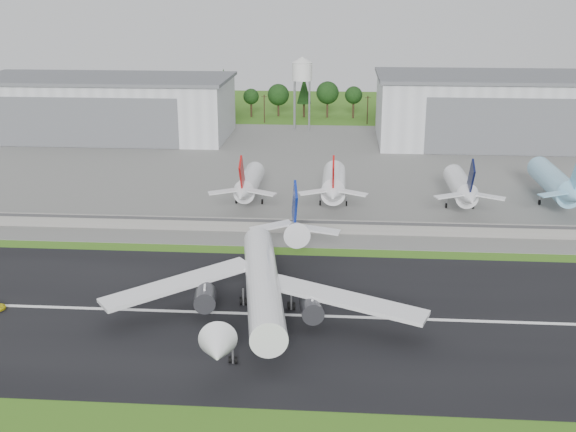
# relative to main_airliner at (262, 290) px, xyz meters

# --- Properties ---
(ground) EXTENTS (600.00, 600.00, 0.00)m
(ground) POSITION_rel_main_airliner_xyz_m (1.96, -9.57, -4.89)
(ground) COLOR #2E6919
(ground) RESTS_ON ground
(runway) EXTENTS (320.00, 60.00, 0.10)m
(runway) POSITION_rel_main_airliner_xyz_m (1.96, 0.43, -4.84)
(runway) COLOR black
(runway) RESTS_ON ground
(runway_centerline) EXTENTS (220.00, 1.00, 0.02)m
(runway_centerline) POSITION_rel_main_airliner_xyz_m (1.96, 0.43, -4.78)
(runway_centerline) COLOR white
(runway_centerline) RESTS_ON runway
(apron) EXTENTS (320.00, 150.00, 0.10)m
(apron) POSITION_rel_main_airliner_xyz_m (1.96, 110.43, -4.84)
(apron) COLOR slate
(apron) RESTS_ON ground
(blast_fence) EXTENTS (240.00, 0.61, 3.50)m
(blast_fence) POSITION_rel_main_airliner_xyz_m (1.96, 45.42, -3.09)
(blast_fence) COLOR gray
(blast_fence) RESTS_ON ground
(hangar_west) EXTENTS (97.00, 44.00, 23.20)m
(hangar_west) POSITION_rel_main_airliner_xyz_m (-78.04, 155.35, 6.74)
(hangar_west) COLOR silver
(hangar_west) RESTS_ON ground
(hangar_east) EXTENTS (102.00, 47.00, 25.20)m
(hangar_east) POSITION_rel_main_airliner_xyz_m (76.96, 155.35, 7.73)
(hangar_east) COLOR silver
(hangar_east) RESTS_ON ground
(water_tower) EXTENTS (8.40, 8.40, 29.40)m
(water_tower) POSITION_rel_main_airliner_xyz_m (-3.04, 175.43, 19.66)
(water_tower) COLOR #99999E
(water_tower) RESTS_ON ground
(utility_poles) EXTENTS (230.00, 3.00, 12.00)m
(utility_poles) POSITION_rel_main_airliner_xyz_m (1.96, 190.43, -4.89)
(utility_poles) COLOR black
(utility_poles) RESTS_ON ground
(treeline) EXTENTS (320.00, 16.00, 22.00)m
(treeline) POSITION_rel_main_airliner_xyz_m (1.96, 205.43, -4.89)
(treeline) COLOR black
(treeline) RESTS_ON ground
(main_airliner) EXTENTS (56.63, 59.18, 18.17)m
(main_airliner) POSITION_rel_main_airliner_xyz_m (0.00, 0.00, 0.00)
(main_airliner) COLOR white
(main_airliner) RESTS_ON runway
(parked_jet_red_a) EXTENTS (7.36, 31.29, 16.51)m
(parked_jet_red_a) POSITION_rel_main_airliner_xyz_m (-11.05, 66.97, 1.12)
(parked_jet_red_a) COLOR white
(parked_jet_red_a) RESTS_ON ground
(parked_jet_red_b) EXTENTS (7.36, 31.29, 16.91)m
(parked_jet_red_b) POSITION_rel_main_airliner_xyz_m (11.51, 67.02, 1.50)
(parked_jet_red_b) COLOR white
(parked_jet_red_b) RESTS_ON ground
(parked_jet_navy) EXTENTS (7.36, 31.29, 16.64)m
(parked_jet_navy) POSITION_rel_main_airliner_xyz_m (44.72, 66.99, 1.24)
(parked_jet_navy) COLOR white
(parked_jet_navy) RESTS_ON ground
(parked_jet_skyblue) EXTENTS (7.36, 37.29, 17.07)m
(parked_jet_skyblue) POSITION_rel_main_airliner_xyz_m (70.01, 72.04, 1.60)
(parked_jet_skyblue) COLOR #88C9EC
(parked_jet_skyblue) RESTS_ON ground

